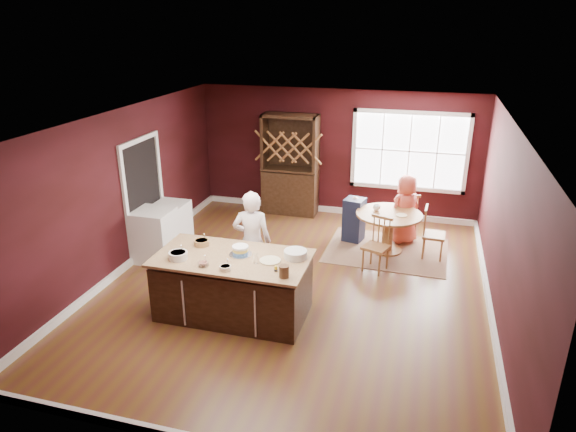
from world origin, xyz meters
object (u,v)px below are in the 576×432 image
object	(u,v)px
washer	(155,235)
dining_table	(388,224)
chair_north	(407,214)
dryer	(172,224)
chair_east	(434,233)
chair_south	(376,245)
seated_woman	(405,209)
kitchen_island	(233,287)
hutch	(290,165)
high_chair	(354,219)
layer_cake	(240,250)
toddler	(351,200)
baker	(252,241)

from	to	relation	value
washer	dining_table	bearing A→B (deg)	20.37
chair_north	dryer	world-z (taller)	chair_north
chair_east	chair_south	bearing A→B (deg)	132.44
seated_woman	washer	xyz separation A→B (m)	(-4.20, -1.97, -0.20)
kitchen_island	hutch	xyz separation A→B (m)	(-0.31, 4.25, 0.65)
chair_north	kitchen_island	bearing A→B (deg)	35.63
high_chair	washer	xyz separation A→B (m)	(-3.26, -1.80, 0.02)
layer_cake	seated_woman	size ratio (longest dim) A/B	0.24
washer	hutch	bearing A→B (deg)	60.33
hutch	chair_north	bearing A→B (deg)	-14.59
toddler	hutch	size ratio (longest dim) A/B	0.12
chair_north	dryer	distance (m)	4.53
baker	seated_woman	distance (m)	3.33
hutch	toddler	bearing A→B (deg)	-36.63
kitchen_island	layer_cake	world-z (taller)	layer_cake
toddler	dryer	distance (m)	3.42
washer	chair_north	bearing A→B (deg)	28.31
baker	layer_cake	bearing A→B (deg)	85.83
baker	high_chair	xyz separation A→B (m)	(1.25, 2.32, -0.38)
layer_cake	hutch	bearing A→B (deg)	95.52
chair_east	high_chair	size ratio (longest dim) A/B	1.09
chair_east	seated_woman	world-z (taller)	seated_woman
chair_north	dryer	bearing A→B (deg)	-1.17
chair_east	washer	size ratio (longest dim) A/B	1.03
seated_woman	high_chair	world-z (taller)	seated_woman
high_chair	toddler	bearing A→B (deg)	179.44
baker	chair_north	world-z (taller)	baker
chair_east	washer	xyz separation A→B (m)	(-4.75, -1.41, -0.01)
chair_north	dryer	xyz separation A→B (m)	(-4.23, -1.64, -0.03)
high_chair	toddler	distance (m)	0.37
baker	chair_south	world-z (taller)	baker
chair_east	washer	bearing A→B (deg)	109.04
chair_south	dryer	bearing A→B (deg)	-160.42
layer_cake	dryer	xyz separation A→B (m)	(-2.08, 1.85, -0.56)
dining_table	seated_woman	world-z (taller)	seated_woman
chair_east	chair_south	size ratio (longest dim) A/B	1.01
high_chair	washer	bearing A→B (deg)	-138.53
seated_woman	hutch	world-z (taller)	hutch
kitchen_island	high_chair	bearing A→B (deg)	67.60
chair_south	seated_woman	world-z (taller)	seated_woman
hutch	washer	world-z (taller)	hutch
chair_south	toddler	bearing A→B (deg)	137.51
seated_woman	chair_east	bearing A→B (deg)	95.40
chair_south	washer	distance (m)	3.87
dining_table	toddler	world-z (taller)	toddler
chair_south	seated_woman	bearing A→B (deg)	93.75
chair_north	seated_woman	size ratio (longest dim) A/B	0.69
chair_north	washer	distance (m)	4.80
kitchen_island	baker	world-z (taller)	baker
baker	washer	world-z (taller)	baker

